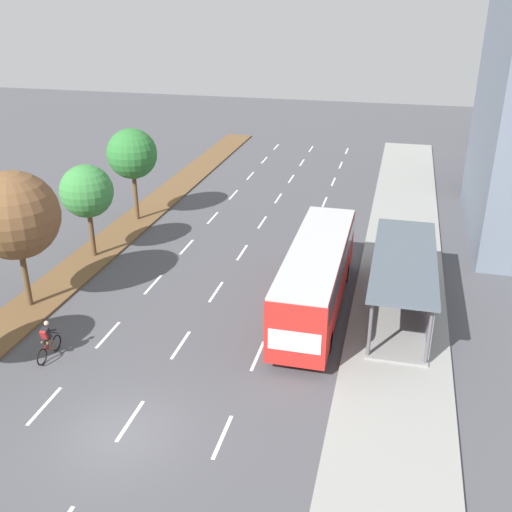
{
  "coord_description": "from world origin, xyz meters",
  "views": [
    {
      "loc": [
        8.56,
        -14.68,
        14.29
      ],
      "look_at": [
        1.57,
        13.46,
        1.2
      ],
      "focal_mm": 41.5,
      "sensor_mm": 36.0,
      "label": 1
    }
  ],
  "objects_px": {
    "cyclist": "(48,341)",
    "bus_shelter": "(409,279)",
    "median_tree_second": "(15,215)",
    "bus": "(316,272)",
    "median_tree_fourth": "(132,154)",
    "median_tree_third": "(87,192)"
  },
  "relations": [
    {
      "from": "cyclist",
      "to": "median_tree_second",
      "type": "relative_size",
      "value": 0.27
    },
    {
      "from": "bus",
      "to": "median_tree_third",
      "type": "relative_size",
      "value": 2.09
    },
    {
      "from": "median_tree_third",
      "to": "median_tree_fourth",
      "type": "bearing_deg",
      "value": 90.58
    },
    {
      "from": "bus_shelter",
      "to": "cyclist",
      "type": "distance_m",
      "value": 16.41
    },
    {
      "from": "median_tree_third",
      "to": "median_tree_second",
      "type": "bearing_deg",
      "value": -91.75
    },
    {
      "from": "median_tree_second",
      "to": "median_tree_fourth",
      "type": "xyz_separation_m",
      "value": [
        0.13,
        12.36,
        -0.21
      ]
    },
    {
      "from": "cyclist",
      "to": "median_tree_third",
      "type": "height_order",
      "value": "median_tree_third"
    },
    {
      "from": "bus_shelter",
      "to": "bus",
      "type": "bearing_deg",
      "value": -171.07
    },
    {
      "from": "bus",
      "to": "median_tree_fourth",
      "type": "bearing_deg",
      "value": 145.5
    },
    {
      "from": "median_tree_fourth",
      "to": "bus_shelter",
      "type": "bearing_deg",
      "value": -25.85
    },
    {
      "from": "bus",
      "to": "median_tree_third",
      "type": "xyz_separation_m",
      "value": [
        -13.48,
        3.13,
        1.94
      ]
    },
    {
      "from": "bus_shelter",
      "to": "median_tree_third",
      "type": "xyz_separation_m",
      "value": [
        -17.75,
        2.45,
        2.13
      ]
    },
    {
      "from": "bus",
      "to": "cyclist",
      "type": "distance_m",
      "value": 12.4
    },
    {
      "from": "median_tree_second",
      "to": "median_tree_third",
      "type": "distance_m",
      "value": 6.23
    },
    {
      "from": "bus_shelter",
      "to": "median_tree_second",
      "type": "xyz_separation_m",
      "value": [
        -17.94,
        -3.72,
        2.92
      ]
    },
    {
      "from": "cyclist",
      "to": "bus_shelter",
      "type": "bearing_deg",
      "value": 27.0
    },
    {
      "from": "cyclist",
      "to": "median_tree_third",
      "type": "bearing_deg",
      "value": 107.77
    },
    {
      "from": "bus_shelter",
      "to": "median_tree_second",
      "type": "distance_m",
      "value": 18.56
    },
    {
      "from": "cyclist",
      "to": "median_tree_second",
      "type": "distance_m",
      "value": 6.41
    },
    {
      "from": "bus_shelter",
      "to": "median_tree_third",
      "type": "distance_m",
      "value": 18.05
    },
    {
      "from": "bus",
      "to": "median_tree_second",
      "type": "xyz_separation_m",
      "value": [
        -13.67,
        -3.05,
        2.72
      ]
    },
    {
      "from": "bus_shelter",
      "to": "cyclist",
      "type": "relative_size",
      "value": 5.27
    }
  ]
}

